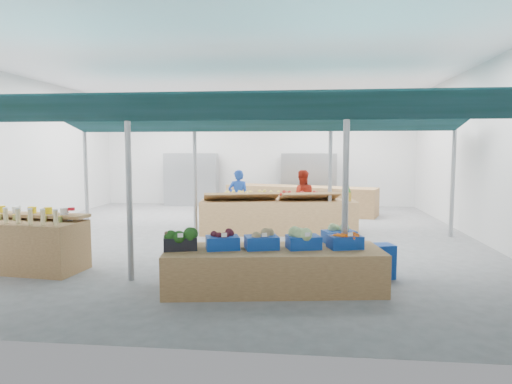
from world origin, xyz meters
The scene contains 24 objects.
floor centered at (0.00, 0.00, 0.00)m, with size 13.00×13.00×0.00m, color #606062.
hall centered at (0.00, 1.44, 2.65)m, with size 13.00×13.00×13.00m.
pole_grid centered at (0.75, -1.75, 1.81)m, with size 10.00×4.60×3.00m.
awnings centered at (0.75, -1.75, 2.78)m, with size 9.50×7.08×0.30m.
back_shelving_left centered at (-2.50, 6.00, 1.00)m, with size 2.00×0.50×2.00m, color #B23F33.
back_shelving_right centered at (2.00, 6.00, 1.00)m, with size 2.00×0.50×2.00m, color #B23F33.
bottle_shelf centered at (-3.08, -3.58, 0.48)m, with size 2.10×1.39×1.17m.
veg_counter centered at (1.40, -4.27, 0.32)m, with size 3.33×1.11×0.65m, color brown.
fruit_counter centered at (1.18, 0.53, 0.43)m, with size 4.00×0.95×0.86m, color brown.
far_counter centered at (1.70, 4.34, 0.46)m, with size 5.15×1.03×0.93m, color brown.
crate_stack centered at (3.13, -3.43, 0.29)m, with size 0.48×0.34×0.58m, color navy.
vendor_left centered at (-0.02, 1.63, 0.80)m, with size 0.58×0.38×1.60m, color #1B44B2.
vendor_right centered at (1.78, 1.63, 0.80)m, with size 0.78×0.61×1.60m, color #B32616.
crate_broccoli centered at (-0.02, -4.47, 0.81)m, with size 0.58×0.48×0.35m.
crate_beets centered at (0.62, -4.38, 0.78)m, with size 0.58×0.48×0.29m.
crate_celeriac centered at (1.22, -4.29, 0.79)m, with size 0.58×0.48×0.31m.
crate_cabbage centered at (1.86, -4.20, 0.81)m, with size 0.58×0.48×0.35m.
crate_carrots centered at (2.50, -4.11, 0.76)m, with size 0.58×0.48×0.29m.
sparrow centered at (-0.15, -4.60, 0.90)m, with size 0.12×0.09×0.11m.
pole_ribbon centered at (-2.33, -3.41, 1.08)m, with size 0.12×0.12×0.28m.
apple_heap_yellow centered at (0.25, 0.32, 1.02)m, with size 2.01×1.12×0.27m.
apple_heap_red centered at (1.99, 0.53, 1.02)m, with size 1.62×1.03×0.27m.
pineapple centered at (2.99, 0.64, 1.04)m, with size 0.14×0.14×0.39m.
crate_extra centered at (2.44, -3.69, 0.80)m, with size 0.60×0.51×0.32m.
Camera 1 is at (1.88, -11.18, 2.18)m, focal length 32.00 mm.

